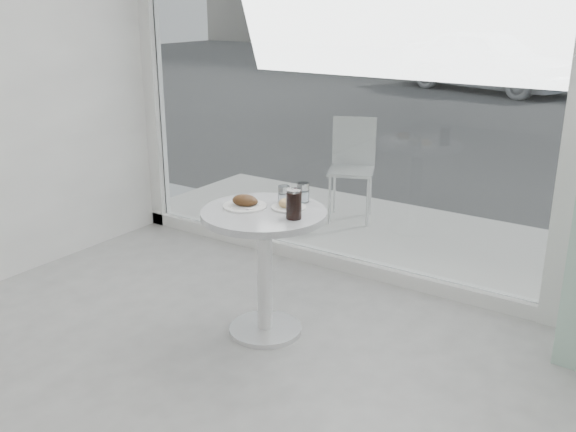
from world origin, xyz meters
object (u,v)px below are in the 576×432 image
Objects in this scene: plate_donut at (289,205)px; water_tumbler_a at (284,196)px; plate_fritter at (245,203)px; cola_glass at (294,205)px; water_tumbler_b at (303,194)px; patio_chair at (353,162)px; car_white at (487,59)px; main_table at (264,247)px.

plate_donut is 0.09m from water_tumbler_a.
plate_fritter is 2.31× the size of water_tumbler_a.
plate_fritter is 1.54× the size of cola_glass.
patio_chair is at bearing 109.58° from water_tumbler_b.
plate_donut is at bearing -150.32° from car_white.
plate_donut is 1.22× the size of cola_glass.
car_white reaches higher than main_table.
plate_fritter is at bearing -151.49° from car_white.
plate_fritter is at bearing -151.44° from plate_donut.
patio_chair reaches higher than water_tumbler_a.
plate_fritter is 0.23m from water_tumbler_a.
patio_chair is 8.09× the size of water_tumbler_a.
main_table is 3.05× the size of plate_fritter.
car_white is 23.87× the size of cola_glass.
plate_fritter is at bearing -175.94° from main_table.
plate_fritter reaches higher than plate_donut.
main_table is at bearing -130.67° from plate_donut.
patio_chair is at bearing 108.18° from plate_donut.
cola_glass is at bearing -149.87° from car_white.
cola_glass is at bearing -43.82° from water_tumbler_a.
cola_glass is (0.12, -0.13, 0.06)m from plate_donut.
patio_chair is at bearing 110.11° from cola_glass.
plate_fritter is 0.35m from cola_glass.
car_white is at bearing 102.63° from cola_glass.
car_white is 11.78m from cola_glass.
main_table is 0.87× the size of patio_chair.
car_white is at bearing 77.86° from patio_chair.
car_white is at bearing 101.62° from main_table.
patio_chair and cola_glass have the same top height.
plate_donut is at bearing -90.20° from water_tumbler_b.
water_tumbler_b is (2.45, -11.21, 0.15)m from car_white.
plate_fritter is at bearing -130.51° from water_tumbler_a.
plate_fritter is 1.26× the size of plate_donut.
car_white is at bearing 101.01° from plate_fritter.
water_tumbler_a reaches higher than plate_donut.
water_tumbler_b is at bearing 50.60° from plate_fritter.
car_white reaches higher than cola_glass.
plate_donut is at bearing 49.33° from main_table.
main_table is 0.28m from plate_donut.
water_tumbler_b reaches higher than main_table.
water_tumbler_b is (0.00, 0.15, 0.03)m from plate_donut.
plate_fritter is (2.23, -11.48, 0.13)m from car_white.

